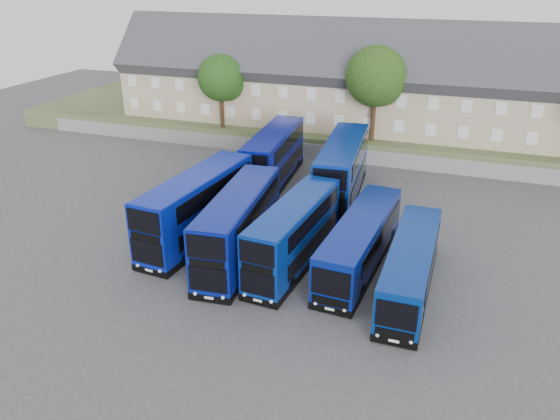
{
  "coord_description": "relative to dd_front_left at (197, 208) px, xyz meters",
  "views": [
    {
      "loc": [
        10.87,
        -26.84,
        17.82
      ],
      "look_at": [
        -0.77,
        6.05,
        2.2
      ],
      "focal_mm": 35.0,
      "sensor_mm": 36.0,
      "label": 1
    }
  ],
  "objects": [
    {
      "name": "terrace_row",
      "position": [
        6.27,
        25.83,
        4.3
      ],
      "size": [
        54.0,
        10.4,
        11.2
      ],
      "color": "tan",
      "rests_on": "earth_bank"
    },
    {
      "name": "ground",
      "position": [
        6.27,
        -4.17,
        -2.29
      ],
      "size": [
        120.0,
        120.0,
        0.0
      ],
      "primitive_type": "plane",
      "color": "#47474C",
      "rests_on": "ground"
    },
    {
      "name": "dd_front_left",
      "position": [
        0.0,
        0.0,
        0.0
      ],
      "size": [
        3.72,
        11.92,
        4.66
      ],
      "rotation": [
        0.0,
        0.0,
        -0.09
      ],
      "color": "#081A9C",
      "rests_on": "ground"
    },
    {
      "name": "coach_east_b",
      "position": [
        15.07,
        -2.09,
        -0.76
      ],
      "size": [
        2.44,
        11.48,
        3.13
      ],
      "rotation": [
        0.0,
        0.0,
        -0.0
      ],
      "color": "navy",
      "rests_on": "ground"
    },
    {
      "name": "earth_bank",
      "position": [
        6.27,
        29.83,
        -1.29
      ],
      "size": [
        80.0,
        20.0,
        2.0
      ],
      "primitive_type": "cube",
      "color": "#495A32",
      "rests_on": "ground"
    },
    {
      "name": "dd_front_mid",
      "position": [
        3.9,
        -1.71,
        -0.06
      ],
      "size": [
        3.66,
        11.59,
        4.53
      ],
      "rotation": [
        0.0,
        0.0,
        0.09
      ],
      "color": "navy",
      "rests_on": "ground"
    },
    {
      "name": "tree_west",
      "position": [
        -7.59,
        20.92,
        4.76
      ],
      "size": [
        4.8,
        4.8,
        7.65
      ],
      "color": "#382314",
      "rests_on": "earth_bank"
    },
    {
      "name": "retaining_wall",
      "position": [
        6.27,
        19.83,
        -1.54
      ],
      "size": [
        70.0,
        0.4,
        1.5
      ],
      "primitive_type": "cube",
      "color": "slate",
      "rests_on": "ground"
    },
    {
      "name": "dd_rear_right",
      "position": [
        7.86,
        10.47,
        0.11
      ],
      "size": [
        3.85,
        12.47,
        4.88
      ],
      "rotation": [
        0.0,
        0.0,
        0.09
      ],
      "color": "#082895",
      "rests_on": "ground"
    },
    {
      "name": "tree_mid",
      "position": [
        8.41,
        21.42,
        5.77
      ],
      "size": [
        5.76,
        5.76,
        9.18
      ],
      "color": "#382314",
      "rests_on": "earth_bank"
    },
    {
      "name": "dd_front_right",
      "position": [
        7.59,
        -1.37,
        -0.21
      ],
      "size": [
        3.3,
        10.86,
        4.25
      ],
      "rotation": [
        0.0,
        0.0,
        -0.08
      ],
      "color": "navy",
      "rests_on": "ground"
    },
    {
      "name": "coach_east_a",
      "position": [
        11.65,
        -0.11,
        -0.67
      ],
      "size": [
        3.34,
        12.26,
        3.31
      ],
      "rotation": [
        0.0,
        0.0,
        -0.07
      ],
      "color": "navy",
      "rests_on": "ground"
    },
    {
      "name": "dd_rear_left",
      "position": [
        1.29,
        12.07,
        -0.0
      ],
      "size": [
        3.53,
        11.87,
        4.66
      ],
      "rotation": [
        0.0,
        0.0,
        0.07
      ],
      "color": "#07118D",
      "rests_on": "ground"
    }
  ]
}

